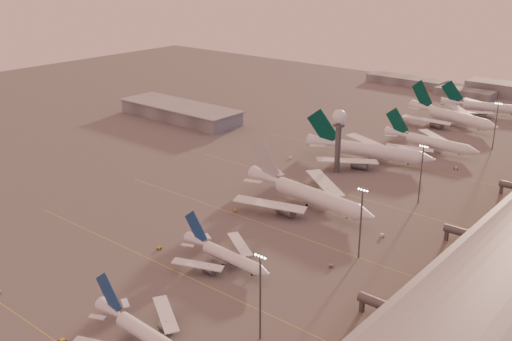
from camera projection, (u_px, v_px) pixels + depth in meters
The scene contains 25 objects.
ground at pixel (120, 268), 191.31m from camera, with size 700.00×700.00×0.00m, color #5F5D5D.
taxiway_markings at pixel (299, 235), 213.73m from camera, with size 180.00×185.25×0.02m.
hangar at pixel (180, 112), 363.10m from camera, with size 82.00×27.00×8.50m.
radar_tower at pixel (339, 128), 267.83m from camera, with size 6.40×6.40×31.10m.
mast_a at pixel (260, 293), 151.75m from camera, with size 3.60×0.56×25.00m.
mast_b at pixel (361, 220), 193.29m from camera, with size 3.60×0.56×25.00m.
mast_c at pixel (421, 171), 236.03m from camera, with size 3.60×0.56×25.00m.
mast_d at pixel (496, 124), 302.24m from camera, with size 3.60×0.56×25.00m.
distant_horizon at pixel (491, 90), 423.29m from camera, with size 165.00×37.50×9.00m.
narrowbody_near at pixel (144, 335), 152.80m from camera, with size 38.69×30.86×15.11m.
narrowbody_mid at pixel (226, 257), 191.94m from camera, with size 37.76×30.11×14.74m.
widebody_white at pixel (309, 198), 235.87m from camera, with size 64.15×51.14×22.59m.
greentail_a at pixel (369, 153), 287.81m from camera, with size 63.30×50.60×23.29m.
greentail_b at pixel (431, 144), 303.78m from camera, with size 52.57×42.38×19.08m.
greentail_c at pixel (452, 119), 348.57m from camera, with size 61.06×48.63×22.77m.
greentail_d at pixel (485, 109), 373.32m from camera, with size 52.92×42.20×19.62m.
gsv_truck_a at pixel (0, 291), 176.29m from camera, with size 5.40×3.67×2.06m.
gsv_tug_near at pixel (63, 341), 154.21m from camera, with size 2.82×4.19×1.13m.
gsv_tug_mid at pixel (159, 248), 203.12m from camera, with size 2.96×3.53×0.87m.
gsv_truck_b at pixel (332, 265), 191.15m from camera, with size 5.70×3.31×2.17m.
gsv_truck_c at pixel (236, 209), 232.73m from camera, with size 4.78×5.03×2.07m.
gsv_catering_b at pixel (383, 231), 211.54m from camera, with size 5.51×2.85×4.40m.
gsv_tug_far at pixel (325, 193), 250.28m from camera, with size 3.68×3.46×0.91m.
gsv_truck_d at pixel (291, 156), 292.95m from camera, with size 3.98×6.19×2.35m.
gsv_tug_hangar at pixel (456, 168), 278.45m from camera, with size 4.28×3.53×1.06m.
Camera 1 is at (141.62, -102.16, 94.74)m, focal length 42.00 mm.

